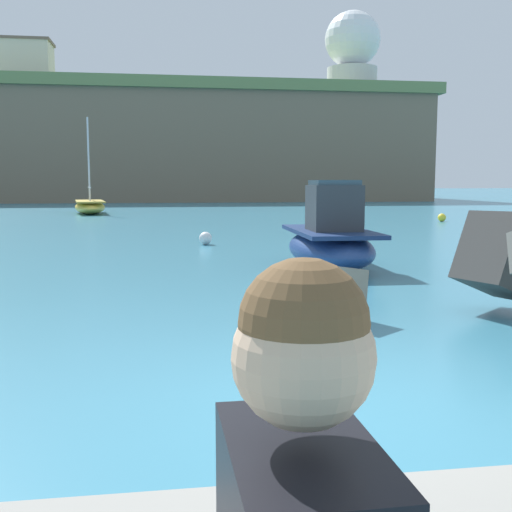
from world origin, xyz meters
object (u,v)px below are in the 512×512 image
(mooring_buoy_inner, at_px, (442,218))
(mooring_buoy_middle, at_px, (205,238))
(boat_mid_left, at_px, (90,206))
(station_building_west, at_px, (19,64))
(radar_dome, at_px, (352,52))
(boat_near_left, at_px, (331,240))

(mooring_buoy_inner, height_order, mooring_buoy_middle, same)
(boat_mid_left, relative_size, station_building_west, 0.84)
(boat_mid_left, relative_size, radar_dome, 0.63)
(boat_mid_left, relative_size, mooring_buoy_middle, 14.55)
(boat_near_left, xyz_separation_m, mooring_buoy_middle, (-2.68, 6.21, -0.47))
(boat_near_left, xyz_separation_m, boat_mid_left, (-9.04, 28.27, -0.19))
(boat_near_left, bearing_deg, radar_dome, 72.43)
(boat_mid_left, bearing_deg, mooring_buoy_middle, -73.92)
(radar_dome, bearing_deg, boat_near_left, -107.57)
(boat_mid_left, distance_m, station_building_west, 38.33)
(boat_near_left, relative_size, boat_mid_left, 0.66)
(boat_near_left, distance_m, mooring_buoy_middle, 6.78)
(mooring_buoy_middle, bearing_deg, radar_dome, 68.15)
(boat_mid_left, xyz_separation_m, mooring_buoy_middle, (6.36, -22.06, -0.28))
(boat_near_left, height_order, station_building_west, station_building_west)
(boat_mid_left, height_order, mooring_buoy_inner, boat_mid_left)
(station_building_west, bearing_deg, mooring_buoy_inner, -55.21)
(mooring_buoy_inner, distance_m, station_building_west, 56.78)
(mooring_buoy_inner, bearing_deg, radar_dome, 79.09)
(boat_mid_left, xyz_separation_m, mooring_buoy_inner, (19.87, -11.54, -0.28))
(boat_mid_left, bearing_deg, mooring_buoy_inner, -30.16)
(station_building_west, bearing_deg, boat_near_left, -71.72)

